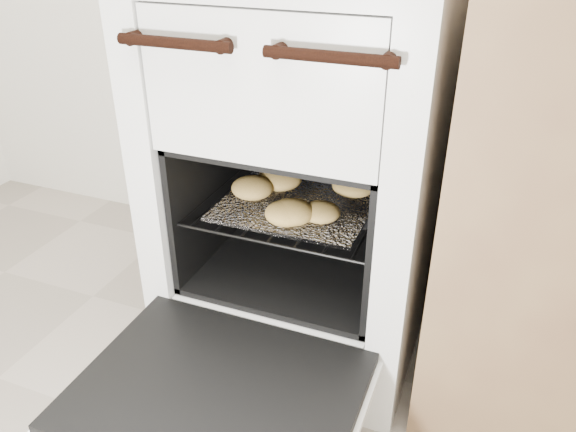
# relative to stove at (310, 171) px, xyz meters

# --- Properties ---
(stove) EXTENTS (0.59, 0.65, 0.90)m
(stove) POSITION_rel_stove_xyz_m (0.00, 0.00, 0.00)
(stove) COLOR silver
(stove) RESTS_ON ground
(oven_door) EXTENTS (0.53, 0.41, 0.04)m
(oven_door) POSITION_rel_stove_xyz_m (0.00, -0.50, -0.24)
(oven_door) COLOR black
(oven_door) RESTS_ON stove
(oven_rack) EXTENTS (0.43, 0.41, 0.01)m
(oven_rack) POSITION_rel_stove_xyz_m (0.00, -0.06, -0.05)
(oven_rack) COLOR black
(oven_rack) RESTS_ON stove
(foil_sheet) EXTENTS (0.33, 0.29, 0.01)m
(foil_sheet) POSITION_rel_stove_xyz_m (0.00, -0.08, -0.05)
(foil_sheet) COLOR white
(foil_sheet) RESTS_ON oven_rack
(baked_rolls) EXTENTS (0.33, 0.30, 0.05)m
(baked_rolls) POSITION_rel_stove_xyz_m (-0.01, -0.09, -0.02)
(baked_rolls) COLOR tan
(baked_rolls) RESTS_ON foil_sheet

